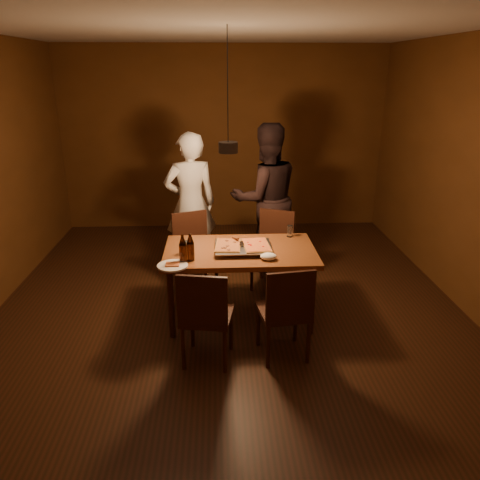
{
  "coord_description": "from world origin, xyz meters",
  "views": [
    {
      "loc": [
        -0.11,
        -4.39,
        2.44
      ],
      "look_at": [
        0.11,
        -0.06,
        0.85
      ],
      "focal_mm": 35.0,
      "sensor_mm": 36.0,
      "label": 1
    }
  ],
  "objects_px": {
    "chair_far_right": "(274,242)",
    "chair_near_left": "(205,310)",
    "chair_far_left": "(193,244)",
    "diner_white": "(191,204)",
    "pendant_lamp": "(228,146)",
    "pizza_tray": "(243,248)",
    "beer_bottle_b": "(190,247)",
    "plate_slice": "(173,266)",
    "diner_dark": "(266,198)",
    "dining_table": "(240,256)",
    "beer_bottle_a": "(183,249)",
    "chair_near_right": "(286,305)"
  },
  "relations": [
    {
      "from": "beer_bottle_b",
      "to": "pendant_lamp",
      "type": "height_order",
      "value": "pendant_lamp"
    },
    {
      "from": "beer_bottle_b",
      "to": "diner_dark",
      "type": "bearing_deg",
      "value": 61.01
    },
    {
      "from": "diner_white",
      "to": "beer_bottle_a",
      "type": "bearing_deg",
      "value": 75.67
    },
    {
      "from": "chair_far_right",
      "to": "chair_near_left",
      "type": "distance_m",
      "value": 1.78
    },
    {
      "from": "beer_bottle_a",
      "to": "chair_far_left",
      "type": "bearing_deg",
      "value": 88.09
    },
    {
      "from": "pizza_tray",
      "to": "plate_slice",
      "type": "xyz_separation_m",
      "value": [
        -0.66,
        -0.37,
        -0.01
      ]
    },
    {
      "from": "dining_table",
      "to": "chair_far_right",
      "type": "relative_size",
      "value": 2.71
    },
    {
      "from": "dining_table",
      "to": "chair_far_right",
      "type": "distance_m",
      "value": 0.9
    },
    {
      "from": "beer_bottle_a",
      "to": "plate_slice",
      "type": "xyz_separation_m",
      "value": [
        -0.09,
        -0.1,
        -0.12
      ]
    },
    {
      "from": "chair_near_right",
      "to": "chair_far_right",
      "type": "bearing_deg",
      "value": 78.73
    },
    {
      "from": "pendant_lamp",
      "to": "diner_dark",
      "type": "bearing_deg",
      "value": 68.14
    },
    {
      "from": "chair_far_left",
      "to": "beer_bottle_b",
      "type": "bearing_deg",
      "value": 70.6
    },
    {
      "from": "dining_table",
      "to": "chair_far_left",
      "type": "bearing_deg",
      "value": 124.17
    },
    {
      "from": "plate_slice",
      "to": "diner_dark",
      "type": "bearing_deg",
      "value": 58.89
    },
    {
      "from": "pizza_tray",
      "to": "diner_white",
      "type": "height_order",
      "value": "diner_white"
    },
    {
      "from": "beer_bottle_a",
      "to": "diner_dark",
      "type": "bearing_deg",
      "value": 59.77
    },
    {
      "from": "pizza_tray",
      "to": "diner_dark",
      "type": "height_order",
      "value": "diner_dark"
    },
    {
      "from": "beer_bottle_a",
      "to": "plate_slice",
      "type": "distance_m",
      "value": 0.18
    },
    {
      "from": "chair_far_left",
      "to": "pendant_lamp",
      "type": "height_order",
      "value": "pendant_lamp"
    },
    {
      "from": "pizza_tray",
      "to": "diner_white",
      "type": "relative_size",
      "value": 0.31
    },
    {
      "from": "diner_dark",
      "to": "pendant_lamp",
      "type": "distance_m",
      "value": 1.57
    },
    {
      "from": "chair_far_left",
      "to": "chair_far_right",
      "type": "xyz_separation_m",
      "value": [
        0.94,
        0.02,
        0.0
      ]
    },
    {
      "from": "dining_table",
      "to": "diner_dark",
      "type": "xyz_separation_m",
      "value": [
        0.39,
        1.29,
        0.25
      ]
    },
    {
      "from": "beer_bottle_b",
      "to": "chair_far_left",
      "type": "bearing_deg",
      "value": 91.88
    },
    {
      "from": "diner_white",
      "to": "pendant_lamp",
      "type": "relative_size",
      "value": 1.59
    },
    {
      "from": "dining_table",
      "to": "chair_near_left",
      "type": "bearing_deg",
      "value": -111.94
    },
    {
      "from": "chair_far_right",
      "to": "beer_bottle_b",
      "type": "bearing_deg",
      "value": 72.03
    },
    {
      "from": "chair_near_left",
      "to": "plate_slice",
      "type": "xyz_separation_m",
      "value": [
        -0.3,
        0.44,
        0.22
      ]
    },
    {
      "from": "chair_far_left",
      "to": "beer_bottle_b",
      "type": "distance_m",
      "value": 1.06
    },
    {
      "from": "chair_near_right",
      "to": "chair_far_left",
      "type": "bearing_deg",
      "value": 111.0
    },
    {
      "from": "pizza_tray",
      "to": "beer_bottle_a",
      "type": "relative_size",
      "value": 2.05
    },
    {
      "from": "chair_near_left",
      "to": "pendant_lamp",
      "type": "height_order",
      "value": "pendant_lamp"
    },
    {
      "from": "pizza_tray",
      "to": "beer_bottle_b",
      "type": "xyz_separation_m",
      "value": [
        -0.5,
        -0.23,
        0.11
      ]
    },
    {
      "from": "pizza_tray",
      "to": "diner_dark",
      "type": "xyz_separation_m",
      "value": [
        0.36,
        1.32,
        0.15
      ]
    },
    {
      "from": "pizza_tray",
      "to": "beer_bottle_b",
      "type": "bearing_deg",
      "value": -154.3
    },
    {
      "from": "chair_near_left",
      "to": "pendant_lamp",
      "type": "distance_m",
      "value": 1.53
    },
    {
      "from": "beer_bottle_a",
      "to": "diner_dark",
      "type": "relative_size",
      "value": 0.15
    },
    {
      "from": "plate_slice",
      "to": "pendant_lamp",
      "type": "height_order",
      "value": "pendant_lamp"
    },
    {
      "from": "chair_far_right",
      "to": "pendant_lamp",
      "type": "height_order",
      "value": "pendant_lamp"
    },
    {
      "from": "chair_far_left",
      "to": "diner_dark",
      "type": "relative_size",
      "value": 0.29
    },
    {
      "from": "beer_bottle_b",
      "to": "plate_slice",
      "type": "bearing_deg",
      "value": -139.21
    },
    {
      "from": "chair_far_left",
      "to": "diner_white",
      "type": "xyz_separation_m",
      "value": [
        -0.04,
        0.5,
        0.34
      ]
    },
    {
      "from": "pendant_lamp",
      "to": "pizza_tray",
      "type": "bearing_deg",
      "value": -34.04
    },
    {
      "from": "chair_far_right",
      "to": "diner_dark",
      "type": "relative_size",
      "value": 0.3
    },
    {
      "from": "chair_near_left",
      "to": "beer_bottle_b",
      "type": "height_order",
      "value": "beer_bottle_b"
    },
    {
      "from": "chair_near_left",
      "to": "plate_slice",
      "type": "bearing_deg",
      "value": 134.26
    },
    {
      "from": "chair_near_left",
      "to": "diner_white",
      "type": "height_order",
      "value": "diner_white"
    },
    {
      "from": "chair_far_right",
      "to": "diner_dark",
      "type": "xyz_separation_m",
      "value": [
        -0.05,
        0.52,
        0.39
      ]
    },
    {
      "from": "diner_white",
      "to": "chair_near_right",
      "type": "bearing_deg",
      "value": 99.53
    },
    {
      "from": "dining_table",
      "to": "chair_near_right",
      "type": "relative_size",
      "value": 3.09
    }
  ]
}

